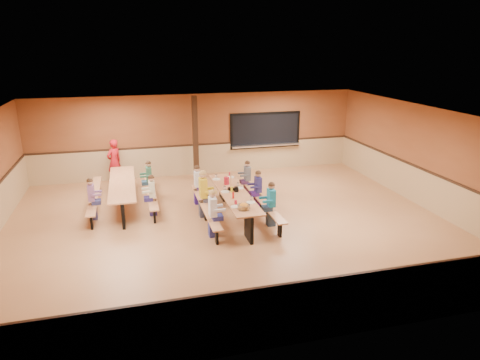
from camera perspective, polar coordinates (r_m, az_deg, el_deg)
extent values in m
plane|color=#99613A|center=(11.75, -1.39, -6.01)|extent=(12.00, 12.00, 0.00)
cube|color=brown|center=(15.99, -5.59, 6.02)|extent=(12.00, 0.04, 3.00)
cube|color=brown|center=(6.81, 8.44, -10.85)|extent=(12.00, 0.04, 3.00)
cube|color=brown|center=(13.83, 23.56, 2.75)|extent=(0.04, 10.00, 3.00)
cube|color=white|center=(10.89, -1.51, 8.59)|extent=(12.00, 10.00, 0.04)
cube|color=black|center=(16.55, 3.40, 6.65)|extent=(2.60, 0.06, 1.20)
cube|color=silver|center=(16.58, 3.46, 4.66)|extent=(2.70, 0.28, 0.06)
cube|color=black|center=(15.38, -5.96, 5.54)|extent=(0.18, 0.18, 3.00)
cube|color=#BC784A|center=(12.02, -0.82, -1.75)|extent=(0.75, 3.60, 0.04)
cube|color=black|center=(10.76, 1.18, -6.28)|extent=(0.08, 0.60, 0.70)
cube|color=black|center=(13.56, -2.38, -1.10)|extent=(0.08, 0.60, 0.70)
cube|color=#BC784A|center=(11.96, -4.66, -3.38)|extent=(0.26, 3.60, 0.04)
cube|color=black|center=(12.04, -4.63, -4.38)|extent=(0.06, 0.18, 0.41)
cube|color=#BC784A|center=(12.33, 2.92, -2.69)|extent=(0.26, 3.60, 0.04)
cube|color=black|center=(12.41, 2.90, -3.66)|extent=(0.06, 0.18, 0.41)
cube|color=#BC784A|center=(13.34, -15.45, -0.41)|extent=(0.75, 3.60, 0.04)
cube|color=black|center=(12.00, -15.32, -4.33)|extent=(0.08, 0.60, 0.70)
cube|color=black|center=(14.93, -15.32, 0.05)|extent=(0.08, 0.60, 0.70)
cube|color=#BC784A|center=(13.48, -18.85, -1.84)|extent=(0.26, 3.60, 0.04)
cube|color=black|center=(13.55, -18.76, -2.73)|extent=(0.06, 0.18, 0.41)
cube|color=#BC784A|center=(13.43, -11.84, -1.30)|extent=(0.26, 3.60, 0.04)
cube|color=black|center=(13.51, -11.78, -2.20)|extent=(0.06, 0.18, 0.41)
imported|color=#B0141C|center=(15.54, -16.41, 2.35)|extent=(0.69, 0.67, 1.59)
cylinder|color=#AF172A|center=(12.67, -1.81, -0.10)|extent=(0.16, 0.16, 0.22)
cube|color=black|center=(12.06, -0.49, -1.25)|extent=(0.10, 0.14, 0.13)
cylinder|color=yellow|center=(11.99, -1.12, -1.27)|extent=(0.06, 0.06, 0.17)
cylinder|color=#B2140F|center=(11.53, -0.91, -2.05)|extent=(0.06, 0.06, 0.17)
cube|color=black|center=(12.21, -1.23, -1.18)|extent=(0.16, 0.16, 0.06)
cube|color=#BC784A|center=(12.12, -1.24, 0.07)|extent=(0.02, 0.09, 0.50)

